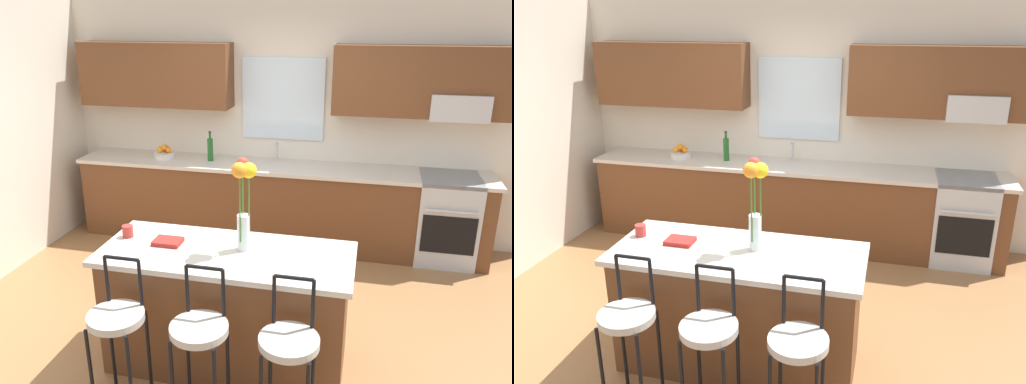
# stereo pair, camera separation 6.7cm
# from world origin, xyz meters

# --- Properties ---
(ground_plane) EXTENTS (14.00, 14.00, 0.00)m
(ground_plane) POSITION_xyz_m (0.00, 0.00, 0.00)
(ground_plane) COLOR olive
(back_wall_assembly) EXTENTS (5.60, 0.50, 2.70)m
(back_wall_assembly) POSITION_xyz_m (0.03, 1.98, 1.51)
(back_wall_assembly) COLOR beige
(back_wall_assembly) RESTS_ON ground
(counter_run) EXTENTS (4.56, 0.64, 0.92)m
(counter_run) POSITION_xyz_m (-0.00, 1.70, 0.47)
(counter_run) COLOR brown
(counter_run) RESTS_ON ground
(sink_faucet) EXTENTS (0.02, 0.13, 0.23)m
(sink_faucet) POSITION_xyz_m (-0.03, 1.84, 1.06)
(sink_faucet) COLOR #B7BABC
(sink_faucet) RESTS_ON counter_run
(oven_range) EXTENTS (0.60, 0.64, 0.92)m
(oven_range) POSITION_xyz_m (1.81, 1.68, 0.46)
(oven_range) COLOR #B7BABC
(oven_range) RESTS_ON ground
(kitchen_island) EXTENTS (1.78, 0.75, 0.92)m
(kitchen_island) POSITION_xyz_m (0.06, -0.50, 0.46)
(kitchen_island) COLOR brown
(kitchen_island) RESTS_ON ground
(bar_stool_near) EXTENTS (0.36, 0.36, 1.04)m
(bar_stool_near) POSITION_xyz_m (-0.49, -1.08, 0.64)
(bar_stool_near) COLOR black
(bar_stool_near) RESTS_ON ground
(bar_stool_middle) EXTENTS (0.36, 0.36, 1.04)m
(bar_stool_middle) POSITION_xyz_m (0.06, -1.08, 0.64)
(bar_stool_middle) COLOR black
(bar_stool_middle) RESTS_ON ground
(bar_stool_far) EXTENTS (0.36, 0.36, 1.04)m
(bar_stool_far) POSITION_xyz_m (0.61, -1.08, 0.64)
(bar_stool_far) COLOR black
(bar_stool_far) RESTS_ON ground
(flower_vase) EXTENTS (0.16, 0.17, 0.66)m
(flower_vase) POSITION_xyz_m (0.18, -0.45, 1.32)
(flower_vase) COLOR silver
(flower_vase) RESTS_ON kitchen_island
(mug_ceramic) EXTENTS (0.08, 0.08, 0.09)m
(mug_ceramic) POSITION_xyz_m (-0.72, -0.42, 0.97)
(mug_ceramic) COLOR #A52D28
(mug_ceramic) RESTS_ON kitchen_island
(cookbook) EXTENTS (0.20, 0.15, 0.03)m
(cookbook) POSITION_xyz_m (-0.39, -0.47, 0.94)
(cookbook) COLOR maroon
(cookbook) RESTS_ON kitchen_island
(fruit_bowl_oranges) EXTENTS (0.24, 0.24, 0.16)m
(fruit_bowl_oranges) POSITION_xyz_m (-1.33, 1.70, 0.97)
(fruit_bowl_oranges) COLOR silver
(fruit_bowl_oranges) RESTS_ON counter_run
(bottle_olive_oil) EXTENTS (0.06, 0.06, 0.34)m
(bottle_olive_oil) POSITION_xyz_m (-0.77, 1.70, 1.06)
(bottle_olive_oil) COLOR #1E5923
(bottle_olive_oil) RESTS_ON counter_run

